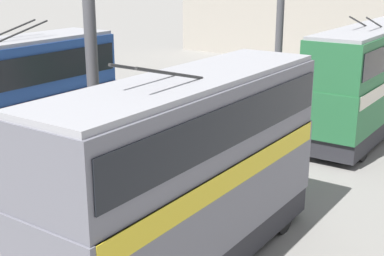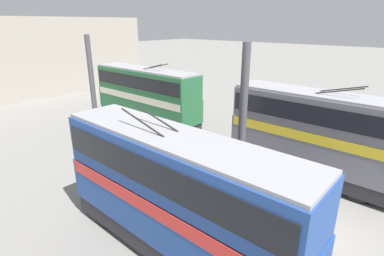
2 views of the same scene
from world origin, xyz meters
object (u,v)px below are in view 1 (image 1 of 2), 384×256
object	(u,v)px
person_by_left_row	(122,214)
oil_drum	(256,160)
bus_left_far	(371,74)
person_by_right_row	(38,162)
bus_left_near	(190,165)
person_aisle_midway	(236,127)
person_aisle_foreground	(17,230)

from	to	relation	value
person_by_left_row	oil_drum	bearing A→B (deg)	-52.01
bus_left_far	person_by_right_row	xyz separation A→B (m)	(-13.06, 7.83, -2.00)
person_by_left_row	bus_left_far	bearing A→B (deg)	-57.63
oil_drum	bus_left_far	bearing A→B (deg)	-15.07
bus_left_near	bus_left_far	xyz separation A→B (m)	(14.64, 0.00, -0.06)
person_by_left_row	person_by_right_row	size ratio (longest dim) A/B	0.98
bus_left_near	bus_left_far	size ratio (longest dim) A/B	0.85
person_aisle_midway	person_by_right_row	bearing A→B (deg)	-128.03
person_aisle_midway	person_by_left_row	bearing A→B (deg)	-92.38
bus_left_far	oil_drum	distance (m)	7.98
person_by_left_row	person_aisle_midway	bearing A→B (deg)	-38.28
person_by_right_row	person_by_left_row	bearing A→B (deg)	-132.83
person_aisle_foreground	oil_drum	world-z (taller)	person_aisle_foreground
person_by_left_row	person_aisle_midway	size ratio (longest dim) A/B	0.93
person_aisle_midway	person_aisle_foreground	distance (m)	11.64
bus_left_near	person_by_left_row	bearing A→B (deg)	86.29
person_aisle_midway	oil_drum	xyz separation A→B (m)	(-2.02, -2.06, -0.50)
person_by_right_row	person_aisle_midway	xyz separation A→B (m)	(7.75, -3.79, 0.05)
person_aisle_midway	oil_drum	distance (m)	2.93
bus_left_near	oil_drum	xyz separation A→B (m)	(7.30, 1.98, -2.50)
person_aisle_midway	bus_left_far	bearing A→B (deg)	40.82
bus_left_far	person_aisle_midway	xyz separation A→B (m)	(-5.32, 4.04, -1.94)
person_by_left_row	person_aisle_foreground	distance (m)	2.89
person_by_left_row	person_by_right_row	xyz separation A→B (m)	(1.41, 5.33, 0.02)
person_by_left_row	person_aisle_foreground	xyz separation A→B (m)	(-2.49, 1.46, 0.11)
person_aisle_foreground	person_by_left_row	bearing A→B (deg)	178.50
oil_drum	bus_left_near	bearing A→B (deg)	-164.85
bus_left_far	person_by_left_row	bearing A→B (deg)	170.22
person_aisle_foreground	bus_left_near	bearing A→B (deg)	149.35
bus_left_far	person_by_right_row	bearing A→B (deg)	149.06
bus_left_near	bus_left_far	world-z (taller)	bus_left_near
person_by_right_row	person_aisle_midway	bearing A→B (deg)	-54.09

